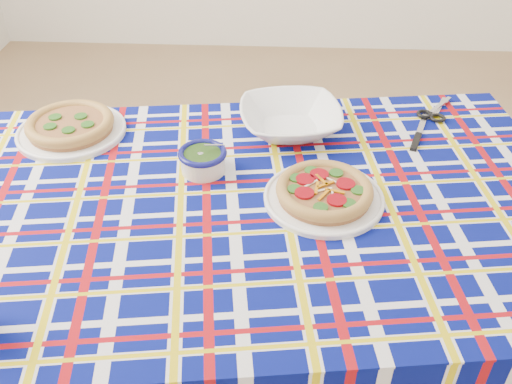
{
  "coord_description": "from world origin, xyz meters",
  "views": [
    {
      "loc": [
        -0.23,
        -1.43,
        1.45
      ],
      "look_at": [
        -0.28,
        -0.43,
        0.69
      ],
      "focal_mm": 40.0,
      "sensor_mm": 36.0,
      "label": 1
    }
  ],
  "objects_px": {
    "main_focaccia_plate": "(324,191)",
    "serving_bowl": "(290,119)",
    "dining_table": "(258,224)",
    "pesto_bowl": "(203,159)"
  },
  "relations": [
    {
      "from": "main_focaccia_plate",
      "to": "serving_bowl",
      "type": "bearing_deg",
      "value": 104.32
    },
    {
      "from": "pesto_bowl",
      "to": "serving_bowl",
      "type": "distance_m",
      "value": 0.28
    },
    {
      "from": "main_focaccia_plate",
      "to": "serving_bowl",
      "type": "distance_m",
      "value": 0.31
    },
    {
      "from": "main_focaccia_plate",
      "to": "dining_table",
      "type": "bearing_deg",
      "value": -177.48
    },
    {
      "from": "main_focaccia_plate",
      "to": "pesto_bowl",
      "type": "bearing_deg",
      "value": 160.29
    },
    {
      "from": "main_focaccia_plate",
      "to": "serving_bowl",
      "type": "xyz_separation_m",
      "value": [
        -0.08,
        0.3,
        0.01
      ]
    },
    {
      "from": "dining_table",
      "to": "serving_bowl",
      "type": "height_order",
      "value": "serving_bowl"
    },
    {
      "from": "pesto_bowl",
      "to": "dining_table",
      "type": "bearing_deg",
      "value": -38.21
    },
    {
      "from": "pesto_bowl",
      "to": "main_focaccia_plate",
      "type": "bearing_deg",
      "value": -19.71
    },
    {
      "from": "serving_bowl",
      "to": "dining_table",
      "type": "bearing_deg",
      "value": -102.82
    }
  ]
}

